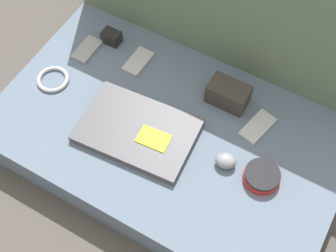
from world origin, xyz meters
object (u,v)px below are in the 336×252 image
object	(u,v)px
laptop	(138,131)
phone_black	(258,127)
phone_small	(87,50)
charger_brick	(111,37)
phone_silver	(138,62)
camera_pouch	(228,94)
speaker_puck	(262,176)
computer_mouse	(226,161)

from	to	relation	value
laptop	phone_black	distance (m)	0.35
laptop	phone_small	size ratio (longest dim) A/B	3.30
charger_brick	phone_silver	bearing A→B (deg)	-15.60
camera_pouch	charger_brick	bearing A→B (deg)	176.63
laptop	charger_brick	distance (m)	0.36
phone_silver	phone_small	bearing A→B (deg)	-164.95
laptop	phone_small	xyz separation A→B (m)	(-0.30, 0.18, -0.01)
phone_silver	phone_small	distance (m)	0.17
phone_silver	phone_small	size ratio (longest dim) A/B	1.04
camera_pouch	charger_brick	world-z (taller)	camera_pouch
speaker_puck	phone_small	bearing A→B (deg)	168.38
laptop	phone_silver	bearing A→B (deg)	116.70
speaker_puck	phone_silver	bearing A→B (deg)	160.58
computer_mouse	camera_pouch	bearing A→B (deg)	99.99
charger_brick	laptop	bearing A→B (deg)	-44.87
phone_black	camera_pouch	xyz separation A→B (m)	(-0.12, 0.04, 0.03)
phone_small	camera_pouch	distance (m)	0.48
phone_small	camera_pouch	xyz separation A→B (m)	(0.48, 0.05, 0.03)
camera_pouch	charger_brick	xyz separation A→B (m)	(-0.43, 0.03, -0.01)
phone_silver	charger_brick	world-z (taller)	charger_brick
computer_mouse	speaker_puck	distance (m)	0.10
phone_silver	camera_pouch	world-z (taller)	camera_pouch
computer_mouse	laptop	bearing A→B (deg)	172.89
phone_small	computer_mouse	bearing A→B (deg)	-14.59
phone_silver	charger_brick	distance (m)	0.13
laptop	phone_small	distance (m)	0.35
computer_mouse	phone_silver	world-z (taller)	computer_mouse
computer_mouse	phone_small	xyz separation A→B (m)	(-0.56, 0.15, -0.01)
laptop	phone_small	world-z (taller)	laptop
laptop	phone_black	world-z (taller)	laptop
computer_mouse	speaker_puck	bearing A→B (deg)	-9.62
phone_silver	phone_black	size ratio (longest dim) A/B	0.88
laptop	computer_mouse	bearing A→B (deg)	2.65
computer_mouse	phone_black	world-z (taller)	computer_mouse
computer_mouse	camera_pouch	world-z (taller)	camera_pouch
laptop	camera_pouch	distance (m)	0.29
speaker_puck	camera_pouch	bearing A→B (deg)	136.16
phone_black	charger_brick	distance (m)	0.55
laptop	computer_mouse	size ratio (longest dim) A/B	5.05
computer_mouse	camera_pouch	distance (m)	0.21
speaker_puck	phone_silver	distance (m)	0.53
camera_pouch	phone_black	bearing A→B (deg)	-19.63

